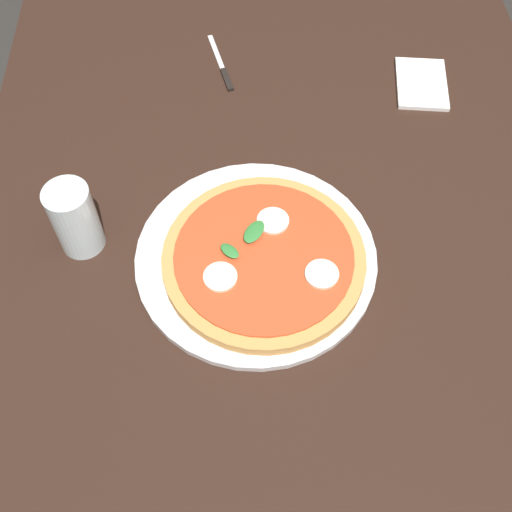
{
  "coord_description": "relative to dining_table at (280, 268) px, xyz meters",
  "views": [
    {
      "loc": [
        -0.56,
        0.07,
        1.57
      ],
      "look_at": [
        -0.04,
        0.04,
        0.78
      ],
      "focal_mm": 44.45,
      "sensor_mm": 36.0,
      "label": 1
    }
  ],
  "objects": [
    {
      "name": "napkin",
      "position": [
        0.32,
        -0.28,
        0.1
      ],
      "size": [
        0.14,
        0.11,
        0.01
      ],
      "primitive_type": "cube",
      "rotation": [
        0.0,
        0.0,
        -0.12
      ],
      "color": "white",
      "rests_on": "dining_table"
    },
    {
      "name": "knife",
      "position": [
        0.38,
        0.09,
        0.1
      ],
      "size": [
        0.16,
        0.05,
        0.01
      ],
      "color": "black",
      "rests_on": "dining_table"
    },
    {
      "name": "pizza",
      "position": [
        -0.06,
        0.03,
        0.12
      ],
      "size": [
        0.3,
        0.3,
        0.03
      ],
      "color": "tan",
      "rests_on": "serving_tray"
    },
    {
      "name": "serving_tray",
      "position": [
        -0.04,
        0.04,
        0.1
      ],
      "size": [
        0.36,
        0.36,
        0.01
      ],
      "primitive_type": "cylinder",
      "color": "silver",
      "rests_on": "dining_table"
    },
    {
      "name": "ground_plane",
      "position": [
        0.0,
        0.0,
        -0.67
      ],
      "size": [
        6.0,
        6.0,
        0.0
      ],
      "primitive_type": "plane",
      "color": "#2D2B28"
    },
    {
      "name": "glass_cup",
      "position": [
        -0.0,
        0.3,
        0.16
      ],
      "size": [
        0.07,
        0.07,
        0.12
      ],
      "primitive_type": "cylinder",
      "color": "silver",
      "rests_on": "dining_table"
    },
    {
      "name": "dining_table",
      "position": [
        0.0,
        0.0,
        0.0
      ],
      "size": [
        1.47,
        0.98,
        0.77
      ],
      "color": "black",
      "rests_on": "ground_plane"
    }
  ]
}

